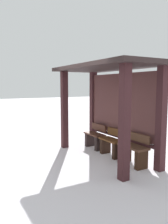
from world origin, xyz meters
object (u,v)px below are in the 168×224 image
at_px(bench_left_inside, 95,138).
at_px(bench_center_inside, 112,144).
at_px(bench_right_inside, 134,152).
at_px(bus_shelter, 110,91).

bearing_deg(bench_left_inside, bench_center_inside, 0.02).
bearing_deg(bench_left_inside, bench_right_inside, -0.02).
bearing_deg(bus_shelter, bench_left_inside, 174.23).
relative_size(bench_left_inside, bench_right_inside, 1.00).
bearing_deg(bench_center_inside, bus_shelter, -90.00).
height_order(bench_left_inside, bench_center_inside, bench_left_inside).
xyz_separation_m(bench_center_inside, bench_right_inside, (0.88, -0.00, 0.01)).
distance_m(bench_left_inside, bench_right_inside, 1.76).
bearing_deg(bus_shelter, bench_right_inside, 5.73).
relative_size(bench_center_inside, bench_right_inside, 1.00).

